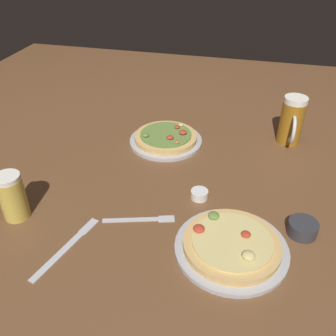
{
  "coord_description": "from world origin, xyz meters",
  "views": [
    {
      "loc": [
        0.23,
        -0.94,
        0.69
      ],
      "look_at": [
        0.0,
        0.0,
        0.02
      ],
      "focal_mm": 38.91,
      "sensor_mm": 36.0,
      "label": 1
    }
  ],
  "objects_px": {
    "ramekin_butter": "(303,228)",
    "knife_right": "(67,247)",
    "fork_left": "(141,219)",
    "pizza_plate_near": "(231,245)",
    "ramekin_sauce": "(199,194)",
    "beer_mug_dark": "(292,121)",
    "beer_mug_amber": "(13,196)",
    "pizza_plate_far": "(166,138)"
  },
  "relations": [
    {
      "from": "ramekin_butter",
      "to": "knife_right",
      "type": "distance_m",
      "value": 0.61
    },
    {
      "from": "ramekin_butter",
      "to": "fork_left",
      "type": "distance_m",
      "value": 0.43
    },
    {
      "from": "pizza_plate_near",
      "to": "fork_left",
      "type": "height_order",
      "value": "pizza_plate_near"
    },
    {
      "from": "pizza_plate_near",
      "to": "ramekin_sauce",
      "type": "height_order",
      "value": "pizza_plate_near"
    },
    {
      "from": "beer_mug_dark",
      "to": "knife_right",
      "type": "relative_size",
      "value": 0.75
    },
    {
      "from": "ramekin_butter",
      "to": "fork_left",
      "type": "height_order",
      "value": "ramekin_butter"
    },
    {
      "from": "beer_mug_amber",
      "to": "pizza_plate_far",
      "type": "bearing_deg",
      "value": 57.41
    },
    {
      "from": "pizza_plate_far",
      "to": "ramekin_butter",
      "type": "xyz_separation_m",
      "value": [
        0.46,
        -0.37,
        0.0
      ]
    },
    {
      "from": "beer_mug_dark",
      "to": "pizza_plate_far",
      "type": "bearing_deg",
      "value": -165.88
    },
    {
      "from": "ramekin_sauce",
      "to": "knife_right",
      "type": "relative_size",
      "value": 0.22
    },
    {
      "from": "knife_right",
      "to": "ramekin_butter",
      "type": "bearing_deg",
      "value": 18.64
    },
    {
      "from": "pizza_plate_far",
      "to": "beer_mug_amber",
      "type": "relative_size",
      "value": 1.94
    },
    {
      "from": "pizza_plate_near",
      "to": "knife_right",
      "type": "bearing_deg",
      "value": -167.12
    },
    {
      "from": "beer_mug_dark",
      "to": "fork_left",
      "type": "bearing_deg",
      "value": -127.15
    },
    {
      "from": "ramekin_butter",
      "to": "ramekin_sauce",
      "type": "bearing_deg",
      "value": 164.19
    },
    {
      "from": "ramekin_butter",
      "to": "knife_right",
      "type": "relative_size",
      "value": 0.33
    },
    {
      "from": "beer_mug_amber",
      "to": "knife_right",
      "type": "xyz_separation_m",
      "value": [
        0.19,
        -0.08,
        -0.06
      ]
    },
    {
      "from": "pizza_plate_near",
      "to": "beer_mug_amber",
      "type": "xyz_separation_m",
      "value": [
        -0.59,
        -0.01,
        0.05
      ]
    },
    {
      "from": "pizza_plate_near",
      "to": "pizza_plate_far",
      "type": "relative_size",
      "value": 1.07
    },
    {
      "from": "pizza_plate_near",
      "to": "beer_mug_dark",
      "type": "distance_m",
      "value": 0.61
    },
    {
      "from": "beer_mug_amber",
      "to": "knife_right",
      "type": "bearing_deg",
      "value": -23.47
    },
    {
      "from": "pizza_plate_far",
      "to": "knife_right",
      "type": "distance_m",
      "value": 0.58
    },
    {
      "from": "beer_mug_dark",
      "to": "ramekin_butter",
      "type": "bearing_deg",
      "value": -86.98
    },
    {
      "from": "ramekin_sauce",
      "to": "fork_left",
      "type": "distance_m",
      "value": 0.19
    },
    {
      "from": "pizza_plate_far",
      "to": "beer_mug_amber",
      "type": "distance_m",
      "value": 0.57
    },
    {
      "from": "ramekin_sauce",
      "to": "pizza_plate_near",
      "type": "bearing_deg",
      "value": -58.62
    },
    {
      "from": "beer_mug_dark",
      "to": "beer_mug_amber",
      "type": "bearing_deg",
      "value": -141.54
    },
    {
      "from": "pizza_plate_far",
      "to": "fork_left",
      "type": "distance_m",
      "value": 0.42
    },
    {
      "from": "fork_left",
      "to": "pizza_plate_far",
      "type": "bearing_deg",
      "value": 94.6
    },
    {
      "from": "beer_mug_dark",
      "to": "fork_left",
      "type": "relative_size",
      "value": 0.9
    },
    {
      "from": "pizza_plate_near",
      "to": "beer_mug_dark",
      "type": "relative_size",
      "value": 1.62
    },
    {
      "from": "knife_right",
      "to": "beer_mug_dark",
      "type": "bearing_deg",
      "value": 50.59
    },
    {
      "from": "pizza_plate_far",
      "to": "beer_mug_amber",
      "type": "xyz_separation_m",
      "value": [
        -0.31,
        -0.48,
        0.05
      ]
    },
    {
      "from": "pizza_plate_far",
      "to": "beer_mug_amber",
      "type": "bearing_deg",
      "value": -122.59
    },
    {
      "from": "pizza_plate_near",
      "to": "ramekin_sauce",
      "type": "distance_m",
      "value": 0.22
    },
    {
      "from": "pizza_plate_near",
      "to": "beer_mug_amber",
      "type": "height_order",
      "value": "beer_mug_amber"
    },
    {
      "from": "beer_mug_amber",
      "to": "fork_left",
      "type": "height_order",
      "value": "beer_mug_amber"
    },
    {
      "from": "ramekin_butter",
      "to": "pizza_plate_far",
      "type": "bearing_deg",
      "value": 141.38
    },
    {
      "from": "knife_right",
      "to": "ramekin_sauce",
      "type": "bearing_deg",
      "value": 43.5
    },
    {
      "from": "beer_mug_dark",
      "to": "ramekin_sauce",
      "type": "height_order",
      "value": "beer_mug_dark"
    },
    {
      "from": "beer_mug_dark",
      "to": "knife_right",
      "type": "height_order",
      "value": "beer_mug_dark"
    },
    {
      "from": "fork_left",
      "to": "pizza_plate_near",
      "type": "bearing_deg",
      "value": -11.23
    }
  ]
}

